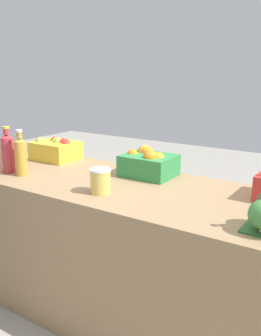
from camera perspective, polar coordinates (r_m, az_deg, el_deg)
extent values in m
plane|color=gray|center=(2.45, 0.00, -21.38)|extent=(10.00, 10.00, 0.00)
cube|color=#937551|center=(2.23, 0.00, -12.82)|extent=(1.93, 0.77, 0.83)
cube|color=gold|center=(2.70, -11.32, 2.62)|extent=(0.30, 0.25, 0.13)
sphere|color=#9EBC42|center=(2.73, -11.30, 3.88)|extent=(0.07, 0.07, 0.07)
sphere|color=red|center=(2.74, -11.39, 3.98)|extent=(0.07, 0.07, 0.07)
sphere|color=red|center=(2.66, -9.94, 3.69)|extent=(0.07, 0.07, 0.07)
sphere|color=red|center=(2.67, -10.32, 3.64)|extent=(0.08, 0.08, 0.08)
sphere|color=#9EBC42|center=(2.74, -13.54, 3.86)|extent=(0.08, 0.08, 0.08)
sphere|color=red|center=(2.62, -9.80, 3.51)|extent=(0.07, 0.07, 0.07)
sphere|color=#9EBC42|center=(2.68, -10.91, 3.84)|extent=(0.07, 0.07, 0.07)
cube|color=#2D8442|center=(2.25, 2.80, 0.39)|extent=(0.30, 0.25, 0.13)
sphere|color=orange|center=(2.33, 2.20, 2.52)|extent=(0.08, 0.08, 0.08)
sphere|color=orange|center=(2.28, 0.32, 2.06)|extent=(0.07, 0.07, 0.07)
sphere|color=orange|center=(2.30, 2.61, 2.19)|extent=(0.09, 0.09, 0.09)
sphere|color=orange|center=(2.17, 3.02, 1.60)|extent=(0.09, 0.09, 0.09)
sphere|color=orange|center=(2.19, 4.21, 1.35)|extent=(0.08, 0.08, 0.08)
cylinder|color=#B2333D|center=(2.43, -18.15, 1.88)|extent=(0.08, 0.08, 0.22)
cone|color=#B2333D|center=(2.40, -18.38, 4.63)|extent=(0.08, 0.08, 0.02)
cylinder|color=#B2333D|center=(2.40, -18.43, 5.28)|extent=(0.04, 0.04, 0.04)
cylinder|color=gold|center=(2.40, -18.48, 5.87)|extent=(0.04, 0.04, 0.01)
cylinder|color=gold|center=(2.34, -16.32, 1.41)|extent=(0.07, 0.07, 0.21)
cone|color=gold|center=(2.32, -16.53, 4.15)|extent=(0.07, 0.07, 0.02)
cylinder|color=gold|center=(2.31, -16.58, 4.83)|extent=(0.03, 0.03, 0.04)
cylinder|color=silver|center=(2.31, -16.63, 5.45)|extent=(0.04, 0.04, 0.01)
cylinder|color=#DBBC56|center=(1.94, -4.60, -2.14)|extent=(0.11, 0.11, 0.12)
cylinder|color=white|center=(1.92, -4.64, -0.28)|extent=(0.11, 0.11, 0.01)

